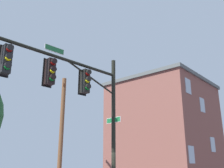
# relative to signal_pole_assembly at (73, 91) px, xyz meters

# --- Properties ---
(signal_pole_assembly) EXTENTS (6.59, 1.17, 7.14)m
(signal_pole_assembly) POSITION_rel_signal_pole_assembly_xyz_m (0.00, 0.00, 0.00)
(signal_pole_assembly) COLOR black
(signal_pole_assembly) RESTS_ON ground_plane
(utility_pole) EXTENTS (1.22, 1.48, 8.46)m
(utility_pole) POSITION_rel_signal_pole_assembly_xyz_m (-5.16, -7.13, -0.67)
(utility_pole) COLOR brown
(utility_pole) RESTS_ON ground_plane
(brick_building) EXTENTS (8.36, 8.02, 9.37)m
(brick_building) POSITION_rel_signal_pole_assembly_xyz_m (-14.19, -3.69, -0.32)
(brick_building) COLOR brown
(brick_building) RESTS_ON ground_plane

